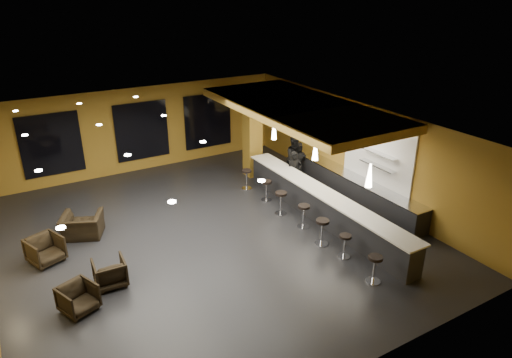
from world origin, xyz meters
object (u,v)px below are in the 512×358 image
armchair_a (78,298)px  bar_stool_4 (281,200)px  pendant_2 (274,130)px  armchair_b (110,272)px  armchair_c (45,250)px  bar_stool_0 (375,266)px  bar_counter (322,207)px  staff_a (294,172)px  bar_stool_3 (304,213)px  bar_stool_5 (267,188)px  column (252,134)px  pendant_1 (315,150)px  staff_b (295,159)px  bar_stool_2 (322,229)px  prep_counter (357,190)px  armchair_d (82,226)px  staff_c (298,160)px  bar_stool_1 (345,243)px  bar_stool_6 (247,177)px  pendant_0 (370,175)px

armchair_a → bar_stool_4: bearing=-8.2°
pendant_2 → armchair_b: bearing=-156.5°
armchair_c → bar_stool_0: same height
bar_counter → staff_a: staff_a is taller
bar_counter → bar_stool_3: 0.81m
bar_stool_3 → bar_stool_5: size_ratio=1.02×
column → pendant_1: column is taller
staff_b → bar_stool_2: 4.90m
bar_counter → pendant_2: pendant_2 is taller
staff_b → prep_counter: bearing=-65.3°
prep_counter → staff_b: staff_b is taller
staff_a → bar_stool_0: bearing=-83.8°
column → armchair_d: (-7.09, -1.70, -1.37)m
staff_c → bar_stool_0: staff_c is taller
pendant_1 → bar_stool_5: (-0.78, 1.72, -1.86)m
armchair_b → bar_stool_3: 6.18m
bar_counter → armchair_a: 7.93m
armchair_b → armchair_c: (-1.31, 1.99, 0.03)m
pendant_1 → staff_c: 3.58m
pendant_1 → column: bearing=90.0°
armchair_d → staff_b: bearing=-153.7°
armchair_b → bar_stool_0: (6.03, -3.41, 0.14)m
column → staff_c: 2.10m
pendant_2 → bar_stool_5: size_ratio=0.91×
armchair_c → bar_stool_2: bearing=-45.2°
prep_counter → bar_stool_1: bearing=-137.0°
armchair_c → bar_stool_3: bearing=-37.0°
staff_c → bar_stool_5: bearing=-131.2°
bar_counter → prep_counter: bar_counter is taller
bar_stool_1 → bar_stool_6: 5.61m
prep_counter → pendant_0: size_ratio=8.57×
prep_counter → bar_stool_3: size_ratio=7.63×
column → staff_c: column is taller
pendant_1 → armchair_a: bearing=-171.2°
prep_counter → column: 4.75m
pendant_0 → bar_stool_2: bearing=140.8°
staff_a → armchair_a: size_ratio=2.04×
armchair_d → bar_stool_4: (6.16, -1.85, 0.14)m
pendant_0 → staff_a: 4.63m
armchair_d → bar_stool_6: size_ratio=1.51×
staff_c → armchair_a: bearing=-135.4°
staff_a → bar_stool_1: 4.66m
staff_a → staff_b: 1.07m
column → pendant_1: (0.00, -4.10, 0.60)m
prep_counter → staff_c: (-0.60, 2.89, 0.33)m
staff_b → staff_c: (0.26, 0.20, -0.18)m
armchair_b → pendant_0: bearing=166.9°
bar_counter → armchair_d: (-7.09, 2.90, -0.12)m
prep_counter → bar_stool_0: prep_counter is taller
pendant_2 → bar_stool_3: bearing=-104.5°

